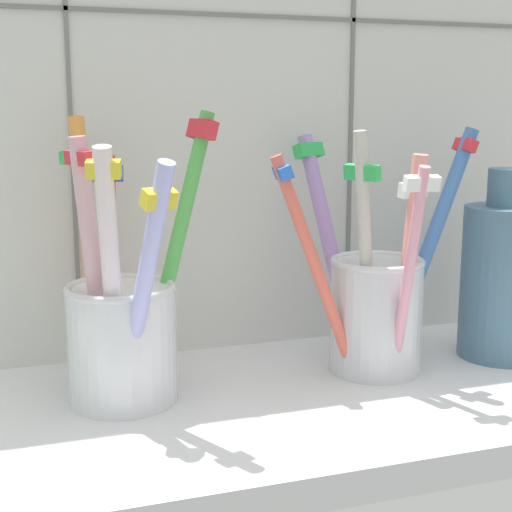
% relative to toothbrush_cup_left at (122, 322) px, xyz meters
% --- Properties ---
extents(counter_slab, '(0.64, 0.22, 0.02)m').
position_rel_toothbrush_cup_left_xyz_m(counter_slab, '(0.09, -0.02, -0.06)').
color(counter_slab, silver).
rests_on(counter_slab, ground).
extents(tile_wall_back, '(0.64, 0.02, 0.45)m').
position_rel_toothbrush_cup_left_xyz_m(tile_wall_back, '(0.09, 0.10, 0.15)').
color(tile_wall_back, silver).
rests_on(tile_wall_back, ground).
extents(toothbrush_cup_left, '(0.10, 0.14, 0.18)m').
position_rel_toothbrush_cup_left_xyz_m(toothbrush_cup_left, '(0.00, 0.00, 0.00)').
color(toothbrush_cup_left, silver).
rests_on(toothbrush_cup_left, counter_slab).
extents(toothbrush_cup_right, '(0.16, 0.14, 0.17)m').
position_rel_toothbrush_cup_left_xyz_m(toothbrush_cup_right, '(0.18, -0.00, 0.00)').
color(toothbrush_cup_right, silver).
rests_on(toothbrush_cup_right, counter_slab).
extents(ceramic_vase, '(0.06, 0.06, 0.14)m').
position_rel_toothbrush_cup_left_xyz_m(ceramic_vase, '(0.28, -0.00, 0.01)').
color(ceramic_vase, slate).
rests_on(ceramic_vase, counter_slab).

